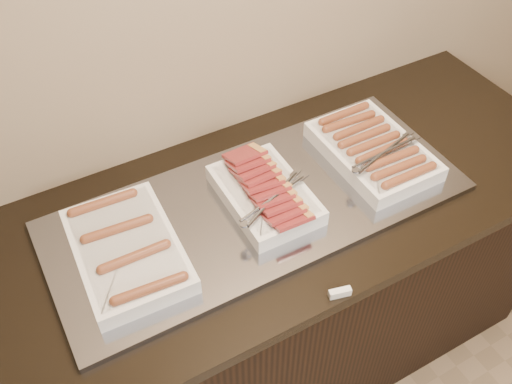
% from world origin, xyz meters
% --- Properties ---
extents(counter, '(2.06, 0.76, 0.90)m').
position_xyz_m(counter, '(0.00, 2.13, 0.45)').
color(counter, black).
rests_on(counter, ground).
extents(warming_tray, '(1.20, 0.50, 0.02)m').
position_xyz_m(warming_tray, '(-0.02, 2.13, 0.91)').
color(warming_tray, gray).
rests_on(warming_tray, counter).
extents(dish_left, '(0.27, 0.40, 0.07)m').
position_xyz_m(dish_left, '(-0.41, 2.13, 0.95)').
color(dish_left, white).
rests_on(dish_left, warming_tray).
extents(dish_center, '(0.27, 0.35, 0.10)m').
position_xyz_m(dish_center, '(-0.00, 2.13, 0.96)').
color(dish_center, white).
rests_on(dish_center, warming_tray).
extents(dish_right, '(0.27, 0.38, 0.08)m').
position_xyz_m(dish_right, '(0.38, 2.13, 0.95)').
color(dish_right, white).
rests_on(dish_right, warming_tray).
extents(label_holder, '(0.06, 0.03, 0.02)m').
position_xyz_m(label_holder, '(0.01, 1.77, 0.91)').
color(label_holder, white).
rests_on(label_holder, counter).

